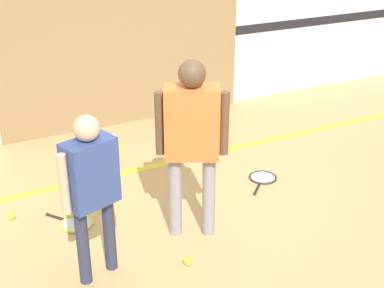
# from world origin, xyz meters

# --- Properties ---
(ground_plane) EXTENTS (16.00, 16.00, 0.00)m
(ground_plane) POSITION_xyz_m (0.00, 0.00, 0.00)
(ground_plane) COLOR tan
(wall_panel) EXTENTS (3.17, 0.05, 1.79)m
(wall_panel) POSITION_xyz_m (0.34, 2.69, 0.90)
(wall_panel) COLOR #93754C
(wall_panel) RESTS_ON ground_plane
(floor_stripe) EXTENTS (14.40, 0.10, 0.01)m
(floor_stripe) POSITION_xyz_m (0.00, 1.35, 0.00)
(floor_stripe) COLOR yellow
(floor_stripe) RESTS_ON ground_plane
(person_instructor) EXTENTS (0.53, 0.41, 1.55)m
(person_instructor) POSITION_xyz_m (-0.06, 0.03, 0.96)
(person_instructor) COLOR gray
(person_instructor) RESTS_ON ground_plane
(person_student_left) EXTENTS (0.48, 0.31, 1.33)m
(person_student_left) POSITION_xyz_m (-0.96, -0.15, 0.82)
(person_student_left) COLOR #2D334C
(person_student_left) RESTS_ON ground_plane
(racket_spare_on_floor) EXTENTS (0.43, 0.50, 0.03)m
(racket_spare_on_floor) POSITION_xyz_m (-0.94, 0.62, 0.01)
(racket_spare_on_floor) COLOR #C6D838
(racket_spare_on_floor) RESTS_ON ground_plane
(racket_second_spare) EXTENTS (0.49, 0.48, 0.03)m
(racket_second_spare) POSITION_xyz_m (1.04, 0.57, 0.01)
(racket_second_spare) COLOR #28282D
(racket_second_spare) RESTS_ON ground_plane
(tennis_ball_near_instructor) EXTENTS (0.07, 0.07, 0.07)m
(tennis_ball_near_instructor) POSITION_xyz_m (-0.29, -0.36, 0.03)
(tennis_ball_near_instructor) COLOR #CCE038
(tennis_ball_near_instructor) RESTS_ON ground_plane
(tennis_ball_by_spare_racket) EXTENTS (0.07, 0.07, 0.07)m
(tennis_ball_by_spare_racket) POSITION_xyz_m (-0.94, 0.75, 0.03)
(tennis_ball_by_spare_racket) COLOR #CCE038
(tennis_ball_by_spare_racket) RESTS_ON ground_plane
(tennis_ball_stray_left) EXTENTS (0.07, 0.07, 0.07)m
(tennis_ball_stray_left) POSITION_xyz_m (-1.43, 0.96, 0.03)
(tennis_ball_stray_left) COLOR #CCE038
(tennis_ball_stray_left) RESTS_ON ground_plane
(tennis_ball_stray_right) EXTENTS (0.07, 0.07, 0.07)m
(tennis_ball_stray_right) POSITION_xyz_m (-0.46, 1.09, 0.03)
(tennis_ball_stray_right) COLOR #CCE038
(tennis_ball_stray_right) RESTS_ON ground_plane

